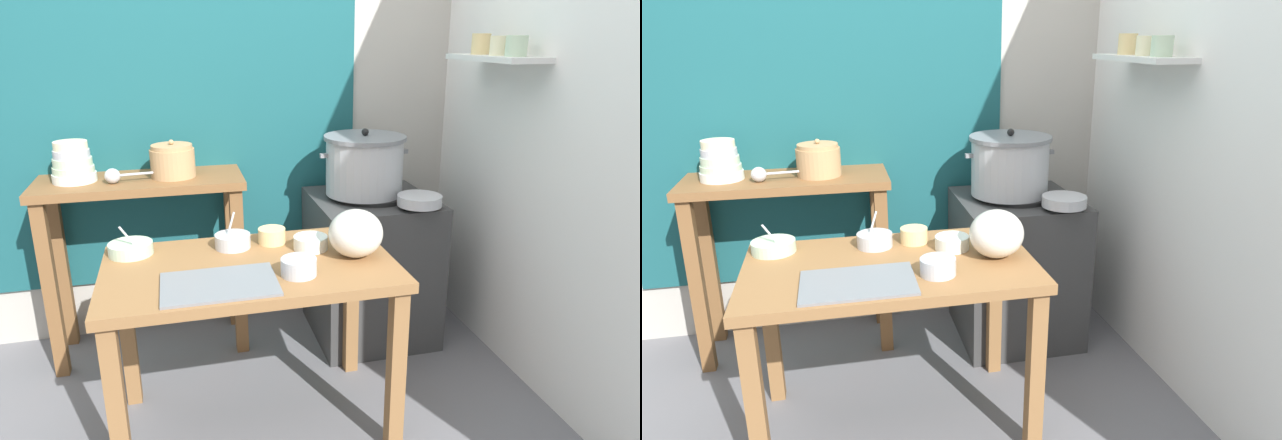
{
  "view_description": "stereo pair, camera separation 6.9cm",
  "coord_description": "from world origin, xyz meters",
  "views": [
    {
      "loc": [
        -0.15,
        -1.89,
        1.55
      ],
      "look_at": [
        0.41,
        0.24,
        0.82
      ],
      "focal_mm": 31.55,
      "sensor_mm": 36.0,
      "label": 1
    },
    {
      "loc": [
        -0.08,
        -1.91,
        1.55
      ],
      "look_at": [
        0.41,
        0.24,
        0.82
      ],
      "focal_mm": 31.55,
      "sensor_mm": 36.0,
      "label": 2
    }
  ],
  "objects": [
    {
      "name": "wall_right",
      "position": [
        1.4,
        0.2,
        1.3
      ],
      "size": [
        0.3,
        3.2,
        2.6
      ],
      "color": "white",
      "rests_on": "ground"
    },
    {
      "name": "wide_pan",
      "position": [
        0.95,
        0.46,
        0.8
      ],
      "size": [
        0.21,
        0.21,
        0.05
      ],
      "primitive_type": "cylinder",
      "color": "#B7BABF",
      "rests_on": "stove_block"
    },
    {
      "name": "serving_tray",
      "position": [
        -0.04,
        -0.08,
        0.72
      ],
      "size": [
        0.4,
        0.28,
        0.01
      ],
      "primitive_type": "cube",
      "color": "slate",
      "rests_on": "prep_table"
    },
    {
      "name": "prep_bowl_1",
      "position": [
        0.05,
        0.28,
        0.75
      ],
      "size": [
        0.15,
        0.15,
        0.14
      ],
      "color": "#B7BABF",
      "rests_on": "prep_table"
    },
    {
      "name": "stove_block",
      "position": [
        0.8,
        0.7,
        0.38
      ],
      "size": [
        0.6,
        0.61,
        0.78
      ],
      "color": "#383838",
      "rests_on": "ground"
    },
    {
      "name": "prep_bowl_0",
      "position": [
        0.25,
        -0.06,
        0.75
      ],
      "size": [
        0.13,
        0.13,
        0.06
      ],
      "color": "#B7BABF",
      "rests_on": "prep_table"
    },
    {
      "name": "prep_table",
      "position": [
        0.09,
        0.09,
        0.61
      ],
      "size": [
        1.1,
        0.66,
        0.72
      ],
      "color": "olive",
      "rests_on": "ground"
    },
    {
      "name": "clay_pot",
      "position": [
        -0.16,
        0.83,
        0.98
      ],
      "size": [
        0.21,
        0.21,
        0.18
      ],
      "color": "tan",
      "rests_on": "back_shelf_table"
    },
    {
      "name": "steamer_pot",
      "position": [
        0.76,
        0.72,
        0.93
      ],
      "size": [
        0.46,
        0.41,
        0.33
      ],
      "color": "#B7BABF",
      "rests_on": "stove_block"
    },
    {
      "name": "plastic_bag",
      "position": [
        0.51,
        0.07,
        0.81
      ],
      "size": [
        0.21,
        0.21,
        0.19
      ],
      "primitive_type": "ellipsoid",
      "color": "silver",
      "rests_on": "prep_table"
    },
    {
      "name": "prep_bowl_4",
      "position": [
        0.21,
        0.29,
        0.75
      ],
      "size": [
        0.11,
        0.11,
        0.06
      ],
      "color": "#E5C684",
      "rests_on": "prep_table"
    },
    {
      "name": "wall_back",
      "position": [
        0.08,
        1.1,
        1.3
      ],
      "size": [
        4.4,
        0.12,
        2.6
      ],
      "color": "#B2ADA3",
      "rests_on": "ground"
    },
    {
      "name": "ladle",
      "position": [
        -0.42,
        0.77,
        0.94
      ],
      "size": [
        0.28,
        0.07,
        0.07
      ],
      "color": "#B7BABF",
      "rests_on": "back_shelf_table"
    },
    {
      "name": "back_shelf_table",
      "position": [
        -0.32,
        0.83,
        0.68
      ],
      "size": [
        0.96,
        0.4,
        0.9
      ],
      "color": "brown",
      "rests_on": "ground"
    },
    {
      "name": "bowl_stack_enamel",
      "position": [
        -0.61,
        0.85,
        0.98
      ],
      "size": [
        0.2,
        0.2,
        0.19
      ],
      "color": "silver",
      "rests_on": "back_shelf_table"
    },
    {
      "name": "prep_bowl_3",
      "position": [
        0.35,
        0.18,
        0.75
      ],
      "size": [
        0.14,
        0.14,
        0.05
      ],
      "color": "silver",
      "rests_on": "prep_table"
    },
    {
      "name": "prep_bowl_2",
      "position": [
        -0.35,
        0.31,
        0.75
      ],
      "size": [
        0.17,
        0.17,
        0.13
      ],
      "color": "#B7D1AD",
      "rests_on": "prep_table"
    },
    {
      "name": "ground_plane",
      "position": [
        0.0,
        0.0,
        0.0
      ],
      "size": [
        9.0,
        9.0,
        0.0
      ],
      "primitive_type": "plane",
      "color": "slate"
    }
  ]
}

